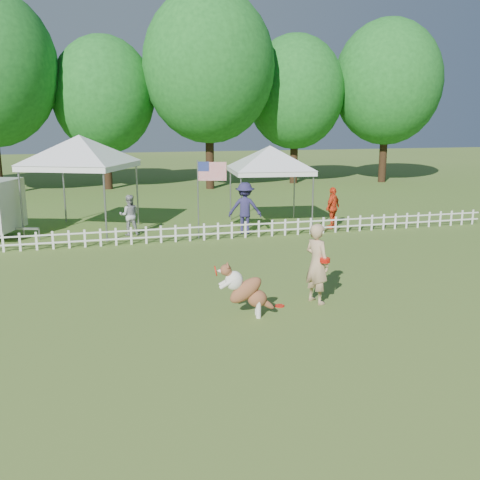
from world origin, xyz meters
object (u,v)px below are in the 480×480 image
Objects in this scene: handler at (317,264)px; canopy_tent_right at (270,187)px; spectator_a at (129,215)px; dog at (247,290)px; frisbee_on_turf at (280,306)px; spectator_b at (245,208)px; flag_pole at (198,200)px; canopy_tent_left at (82,185)px; spectator_c at (333,208)px.

handler is 0.60× the size of canopy_tent_right.
spectator_a is at bearing 2.56° from handler.
dog is 1.15m from frisbee_on_turf.
handler is 1.28m from frisbee_on_turf.
canopy_tent_right reaches higher than spectator_b.
canopy_tent_right reaches higher than flag_pole.
flag_pole reaches higher than spectator_b.
handler reaches higher than dog.
canopy_tent_left is at bearing -2.35° from spectator_b.
spectator_a is at bearing 6.07° from spectator_b.
spectator_a is at bearing -168.65° from canopy_tent_right.
spectator_c is at bearing -162.94° from spectator_b.
frisbee_on_turf is 9.12m from spectator_a.
handler reaches higher than spectator_a.
flag_pole is 1.94m from spectator_b.
canopy_tent_right reaches higher than frisbee_on_turf.
dog is 0.43× the size of flag_pole.
dog is at bearing 91.05° from spectator_b.
spectator_a is at bearing 107.35° from frisbee_on_turf.
handler is 0.53× the size of canopy_tent_left.
flag_pole reaches higher than spectator_a.
flag_pole is 2.69m from spectator_a.
dog is 8.65m from spectator_b.
canopy_tent_right is at bearing -31.89° from handler.
spectator_a is (-1.81, 9.10, 0.15)m from dog.
canopy_tent_left reaches higher than canopy_tent_right.
spectator_c is at bearing 65.62° from dog.
spectator_b reaches higher than dog.
frisbee_on_turf is at bearing -70.63° from flag_pole.
flag_pole is (0.50, 7.87, 0.79)m from dog.
canopy_tent_left is at bearing -49.48° from spectator_c.
spectator_b is at bearing 5.91° from canopy_tent_left.
canopy_tent_left reaches higher than spectator_c.
flag_pole is at bearing -145.52° from canopy_tent_right.
spectator_c is at bearing 21.33° from flag_pole.
spectator_b is (0.53, 7.86, 0.02)m from handler.
spectator_b is 3.54m from spectator_c.
spectator_c is at bearing -23.46° from canopy_tent_right.
spectator_c is at bearing 13.03° from canopy_tent_left.
handler is at bearing -37.13° from canopy_tent_left.
frisbee_on_turf is at bearing 72.50° from handler.
spectator_c is at bearing 57.94° from frisbee_on_turf.
spectator_b is (4.14, -0.78, 0.20)m from spectator_a.
spectator_a is (1.61, -1.21, -1.01)m from canopy_tent_left.
handler is 1.25× the size of spectator_a.
dog is at bearing 105.53° from spectator_a.
spectator_a is (-5.51, -0.49, -0.80)m from canopy_tent_right.
canopy_tent_right is 5.59m from spectator_a.
canopy_tent_right is 1.63× the size of spectator_b.
canopy_tent_right is at bearing 44.43° from flag_pole.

